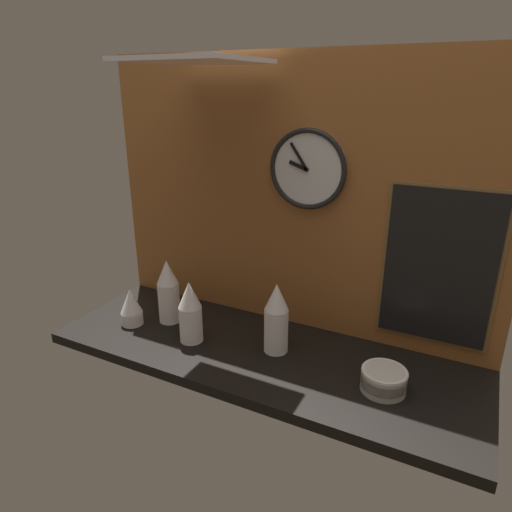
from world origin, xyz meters
The scene contains 10 objects.
ground_plane centered at (0.00, 0.00, -0.02)m, with size 1.60×0.56×0.04m, color black.
wall_tiled_back centered at (0.00, 0.27, 0.53)m, with size 1.60×0.03×1.05m.
cup_stack_left centered at (-0.44, 0.03, 0.14)m, with size 0.09×0.09×0.27m.
cup_stack_center_left centered at (-0.27, -0.06, 0.12)m, with size 0.09×0.09×0.25m.
cup_stack_center_right centered at (0.05, 0.02, 0.14)m, with size 0.09×0.09×0.27m.
cup_stack_far_left centered at (-0.57, -0.07, 0.08)m, with size 0.09×0.09×0.15m.
bowl_stack_far_right centered at (0.46, -0.04, 0.04)m, with size 0.15×0.15×0.08m.
wall_clock centered at (0.07, 0.23, 0.64)m, with size 0.30×0.03×0.30m.
menu_board centered at (0.56, 0.24, 0.35)m, with size 0.38×0.01×0.57m.
ceiling_light_panel centered at (-0.24, 0.00, 1.01)m, with size 0.40×0.40×0.02m.
Camera 1 is at (0.66, -1.33, 0.93)m, focal length 32.00 mm.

